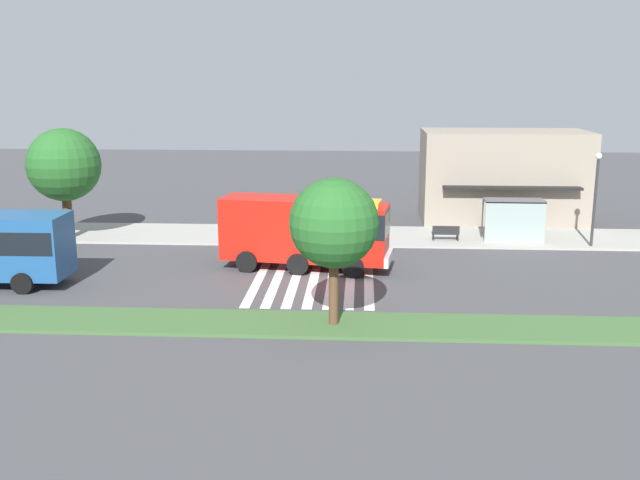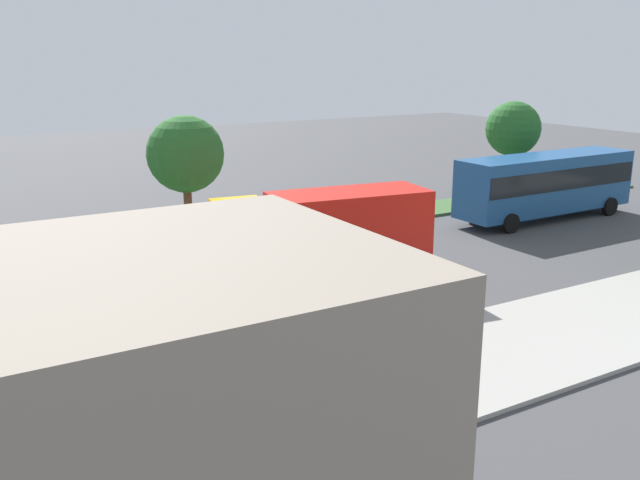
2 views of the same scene
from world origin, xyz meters
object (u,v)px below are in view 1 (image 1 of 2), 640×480
object	(u,v)px
fire_truck	(309,230)
median_tree_west	(334,224)
parked_car_west	(332,237)
sidewalk_tree_west	(64,165)
bus_stop_shelter	(515,212)
bench_near_shelter	(446,233)
street_lamp	(596,191)

from	to	relation	value
fire_truck	median_tree_west	bearing A→B (deg)	-71.55
parked_car_west	sidewalk_tree_west	distance (m)	16.63
sidewalk_tree_west	median_tree_west	xyz separation A→B (m)	(16.68, -14.58, -0.34)
parked_car_west	bus_stop_shelter	distance (m)	11.11
bench_near_shelter	sidewalk_tree_west	size ratio (longest dim) A/B	0.24
street_lamp	bench_near_shelter	bearing A→B (deg)	173.28
street_lamp	median_tree_west	distance (m)	20.20
fire_truck	sidewalk_tree_west	xyz separation A→B (m)	(-15.08, 5.89, 2.46)
bus_stop_shelter	sidewalk_tree_west	bearing A→B (deg)	-178.74
fire_truck	median_tree_west	size ratio (longest dim) A/B	1.53
bench_near_shelter	parked_car_west	bearing A→B (deg)	-157.53
bus_stop_shelter	fire_truck	bearing A→B (deg)	-150.98
bus_stop_shelter	street_lamp	xyz separation A→B (m)	(4.27, -0.99, 1.48)
fire_truck	bus_stop_shelter	size ratio (longest dim) A/B	2.56
parked_car_west	bus_stop_shelter	xyz separation A→B (m)	(10.70, 2.79, 1.01)
parked_car_west	bench_near_shelter	world-z (taller)	parked_car_west
street_lamp	sidewalk_tree_west	distance (m)	31.06
bench_near_shelter	fire_truck	bearing A→B (deg)	-139.93
bus_stop_shelter	median_tree_west	world-z (taller)	median_tree_west
fire_truck	sidewalk_tree_west	size ratio (longest dim) A/B	1.35
street_lamp	sidewalk_tree_west	bearing A→B (deg)	179.26
bench_near_shelter	sidewalk_tree_west	bearing A→B (deg)	-178.56
parked_car_west	median_tree_west	bearing A→B (deg)	-85.48
street_lamp	sidewalk_tree_west	size ratio (longest dim) A/B	0.81
median_tree_west	bus_stop_shelter	bearing A→B (deg)	56.38
bus_stop_shelter	median_tree_west	xyz separation A→B (m)	(-10.09, -15.17, 2.32)
bench_near_shelter	median_tree_west	bearing A→B (deg)	-111.89
parked_car_west	street_lamp	distance (m)	15.28
sidewalk_tree_west	fire_truck	bearing A→B (deg)	-21.34
parked_car_west	bus_stop_shelter	world-z (taller)	bus_stop_shelter
fire_truck	parked_car_west	world-z (taller)	fire_truck
street_lamp	median_tree_west	world-z (taller)	median_tree_west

